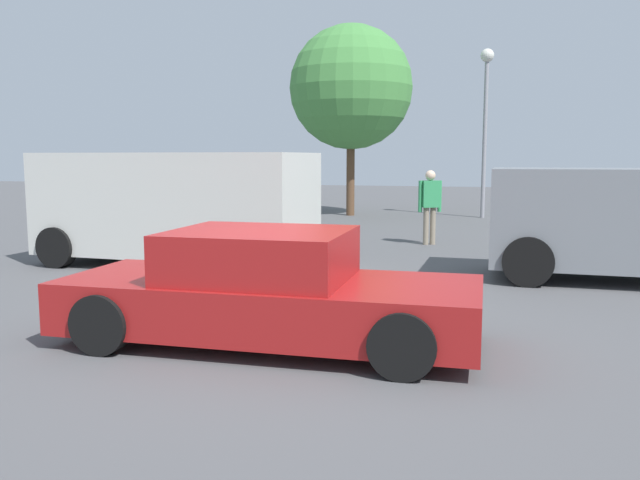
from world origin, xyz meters
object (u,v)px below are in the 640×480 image
(pedestrian, at_px, (430,200))
(light_post_near, at_px, (486,102))
(van_white, at_px, (176,204))
(sedan_foreground, at_px, (267,292))
(dog, at_px, (349,276))

(pedestrian, xyz_separation_m, light_post_near, (0.95, 7.44, 2.84))
(van_white, distance_m, light_post_near, 13.07)
(sedan_foreground, bearing_deg, pedestrian, 83.21)
(pedestrian, bearing_deg, light_post_near, -35.51)
(light_post_near, bearing_deg, van_white, -114.25)
(pedestrian, bearing_deg, dog, 147.03)
(dog, xyz_separation_m, van_white, (-3.81, 1.78, 0.87))
(sedan_foreground, height_order, light_post_near, light_post_near)
(van_white, height_order, pedestrian, van_white)
(sedan_foreground, xyz_separation_m, van_white, (-3.53, 4.49, 0.57))
(sedan_foreground, bearing_deg, light_post_near, 82.20)
(dog, distance_m, light_post_near, 13.97)
(dog, bearing_deg, van_white, -12.00)
(van_white, bearing_deg, light_post_near, -112.64)
(sedan_foreground, distance_m, van_white, 5.74)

